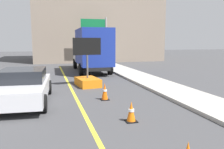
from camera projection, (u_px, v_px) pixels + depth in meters
name	position (u px, v px, depth m)	size (l,w,h in m)	color
lane_center_stripe	(98.00, 141.00, 5.95)	(0.14, 36.00, 0.01)	yellow
arrow_board_trailer	(88.00, 77.00, 13.18)	(1.60, 1.93, 2.70)	orange
box_truck	(91.00, 49.00, 19.00)	(2.59, 7.03, 3.44)	black
pickup_car	(23.00, 86.00, 9.56)	(2.32, 4.69, 1.38)	silver
highway_guide_sign	(99.00, 32.00, 24.85)	(2.79, 0.18, 5.00)	gray
far_building_block	(95.00, 21.00, 31.20)	(15.69, 9.69, 10.35)	gray
traffic_cone_mid_lane	(131.00, 112.00, 7.34)	(0.36, 0.36, 0.65)	black
traffic_cone_far_lane	(105.00, 92.00, 10.07)	(0.36, 0.36, 0.74)	black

